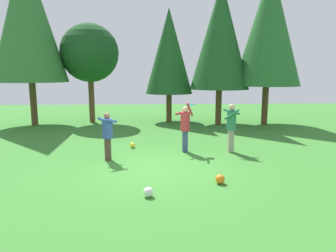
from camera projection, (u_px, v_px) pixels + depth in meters
ground_plane at (155, 167)px, 9.41m from camera, size 40.00×40.00×0.00m
person_thrower at (185, 125)px, 11.16m from camera, size 0.68×0.68×1.86m
person_catcher at (231, 124)px, 11.13m from camera, size 0.68×0.60×1.77m
person_bystander at (107, 132)px, 10.07m from camera, size 0.69×0.65×1.59m
frisbee at (191, 105)px, 11.29m from camera, size 0.31×0.31×0.06m
ball_orange at (220, 179)px, 7.99m from camera, size 0.25×0.25×0.25m
ball_white at (148, 192)px, 7.13m from camera, size 0.23×0.23×0.23m
ball_yellow at (133, 145)px, 11.90m from camera, size 0.21×0.21×0.21m
tree_center at (169, 52)px, 17.86m from camera, size 2.77×2.77×6.62m
tree_far_left at (27, 16)px, 16.20m from camera, size 3.93×3.93×9.39m
tree_far_right at (269, 27)px, 16.54m from camera, size 3.58×3.58×8.56m
tree_left at (90, 53)px, 17.67m from camera, size 3.34×3.34×5.71m
tree_right at (220, 36)px, 16.71m from camera, size 3.28×3.28×7.83m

